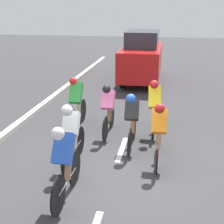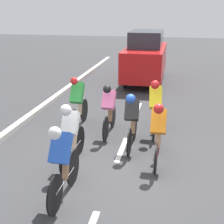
{
  "view_description": "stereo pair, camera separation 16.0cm",
  "coord_description": "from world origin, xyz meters",
  "px_view_note": "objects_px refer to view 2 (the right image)",
  "views": [
    {
      "loc": [
        -1.0,
        6.23,
        3.34
      ],
      "look_at": [
        0.25,
        -0.65,
        0.95
      ],
      "focal_mm": 50.0,
      "sensor_mm": 36.0,
      "label": 1
    },
    {
      "loc": [
        -1.15,
        6.2,
        3.34
      ],
      "look_at": [
        0.25,
        -0.65,
        0.95
      ],
      "focal_mm": 50.0,
      "sensor_mm": 36.0,
      "label": 2
    }
  ],
  "objects_px": {
    "support_car": "(145,57)",
    "cyclist_pink": "(109,108)",
    "cyclist_black": "(132,119)",
    "cyclist_green": "(78,102)",
    "cyclist_yellow": "(156,105)",
    "cyclist_blue": "(62,161)",
    "cyclist_orange": "(158,131)",
    "cyclist_white": "(71,132)"
  },
  "relations": [
    {
      "from": "cyclist_yellow",
      "to": "cyclist_white",
      "type": "height_order",
      "value": "cyclist_yellow"
    },
    {
      "from": "cyclist_green",
      "to": "cyclist_yellow",
      "type": "bearing_deg",
      "value": -179.59
    },
    {
      "from": "cyclist_black",
      "to": "cyclist_yellow",
      "type": "bearing_deg",
      "value": -115.44
    },
    {
      "from": "cyclist_white",
      "to": "cyclist_green",
      "type": "relative_size",
      "value": 0.98
    },
    {
      "from": "cyclist_orange",
      "to": "cyclist_blue",
      "type": "distance_m",
      "value": 2.32
    },
    {
      "from": "cyclist_yellow",
      "to": "cyclist_pink",
      "type": "bearing_deg",
      "value": 14.6
    },
    {
      "from": "cyclist_yellow",
      "to": "support_car",
      "type": "bearing_deg",
      "value": -81.72
    },
    {
      "from": "cyclist_blue",
      "to": "support_car",
      "type": "height_order",
      "value": "support_car"
    },
    {
      "from": "cyclist_orange",
      "to": "cyclist_pink",
      "type": "bearing_deg",
      "value": -45.16
    },
    {
      "from": "cyclist_blue",
      "to": "cyclist_orange",
      "type": "bearing_deg",
      "value": -132.4
    },
    {
      "from": "cyclist_pink",
      "to": "support_car",
      "type": "relative_size",
      "value": 0.37
    },
    {
      "from": "cyclist_black",
      "to": "cyclist_yellow",
      "type": "height_order",
      "value": "cyclist_yellow"
    },
    {
      "from": "cyclist_black",
      "to": "cyclist_green",
      "type": "distance_m",
      "value": 1.96
    },
    {
      "from": "cyclist_pink",
      "to": "cyclist_orange",
      "type": "relative_size",
      "value": 0.97
    },
    {
      "from": "cyclist_green",
      "to": "cyclist_black",
      "type": "bearing_deg",
      "value": 148.69
    },
    {
      "from": "cyclist_yellow",
      "to": "cyclist_blue",
      "type": "relative_size",
      "value": 1.02
    },
    {
      "from": "cyclist_orange",
      "to": "cyclist_white",
      "type": "height_order",
      "value": "cyclist_white"
    },
    {
      "from": "cyclist_green",
      "to": "cyclist_pink",
      "type": "bearing_deg",
      "value": 162.6
    },
    {
      "from": "cyclist_yellow",
      "to": "cyclist_green",
      "type": "distance_m",
      "value": 2.17
    },
    {
      "from": "cyclist_white",
      "to": "cyclist_green",
      "type": "xyz_separation_m",
      "value": [
        0.52,
        -2.14,
        0.01
      ]
    },
    {
      "from": "cyclist_black",
      "to": "support_car",
      "type": "relative_size",
      "value": 0.37
    },
    {
      "from": "support_car",
      "to": "cyclist_yellow",
      "type": "bearing_deg",
      "value": 98.28
    },
    {
      "from": "cyclist_pink",
      "to": "cyclist_orange",
      "type": "xyz_separation_m",
      "value": [
        -1.39,
        1.39,
        0.01
      ]
    },
    {
      "from": "support_car",
      "to": "cyclist_white",
      "type": "bearing_deg",
      "value": 84.99
    },
    {
      "from": "cyclist_pink",
      "to": "support_car",
      "type": "distance_m",
      "value": 6.58
    },
    {
      "from": "cyclist_orange",
      "to": "support_car",
      "type": "bearing_deg",
      "value": -82.23
    },
    {
      "from": "support_car",
      "to": "cyclist_orange",
      "type": "bearing_deg",
      "value": 97.77
    },
    {
      "from": "cyclist_pink",
      "to": "cyclist_white",
      "type": "xyz_separation_m",
      "value": [
        0.44,
        1.84,
        0.02
      ]
    },
    {
      "from": "cyclist_pink",
      "to": "cyclist_blue",
      "type": "xyz_separation_m",
      "value": [
        0.18,
        3.1,
        0.03
      ]
    },
    {
      "from": "cyclist_pink",
      "to": "cyclist_black",
      "type": "bearing_deg",
      "value": 134.96
    },
    {
      "from": "cyclist_yellow",
      "to": "support_car",
      "type": "xyz_separation_m",
      "value": [
        0.91,
        -6.25,
        0.31
      ]
    },
    {
      "from": "cyclist_yellow",
      "to": "cyclist_blue",
      "type": "bearing_deg",
      "value": 67.94
    },
    {
      "from": "cyclist_black",
      "to": "cyclist_green",
      "type": "bearing_deg",
      "value": -31.31
    },
    {
      "from": "cyclist_pink",
      "to": "cyclist_white",
      "type": "bearing_deg",
      "value": 76.68
    },
    {
      "from": "cyclist_black",
      "to": "support_car",
      "type": "distance_m",
      "value": 7.3
    },
    {
      "from": "cyclist_yellow",
      "to": "support_car",
      "type": "relative_size",
      "value": 0.38
    },
    {
      "from": "support_car",
      "to": "cyclist_pink",
      "type": "bearing_deg",
      "value": 87.37
    },
    {
      "from": "cyclist_blue",
      "to": "support_car",
      "type": "xyz_separation_m",
      "value": [
        -0.48,
        -9.67,
        0.35
      ]
    },
    {
      "from": "cyclist_pink",
      "to": "cyclist_yellow",
      "type": "xyz_separation_m",
      "value": [
        -1.21,
        -0.32,
        0.07
      ]
    },
    {
      "from": "cyclist_black",
      "to": "cyclist_blue",
      "type": "height_order",
      "value": "cyclist_blue"
    },
    {
      "from": "cyclist_blue",
      "to": "cyclist_green",
      "type": "relative_size",
      "value": 0.96
    },
    {
      "from": "cyclist_black",
      "to": "cyclist_white",
      "type": "distance_m",
      "value": 1.61
    }
  ]
}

